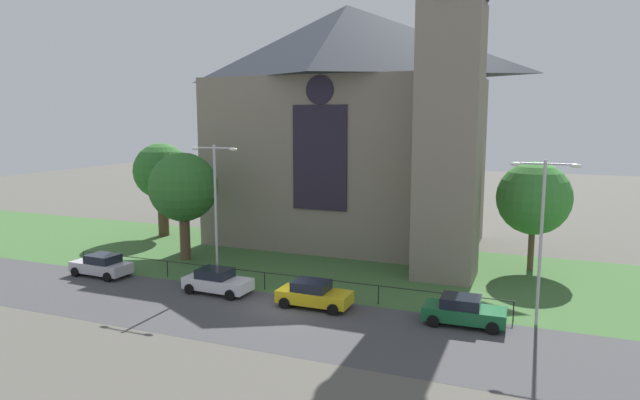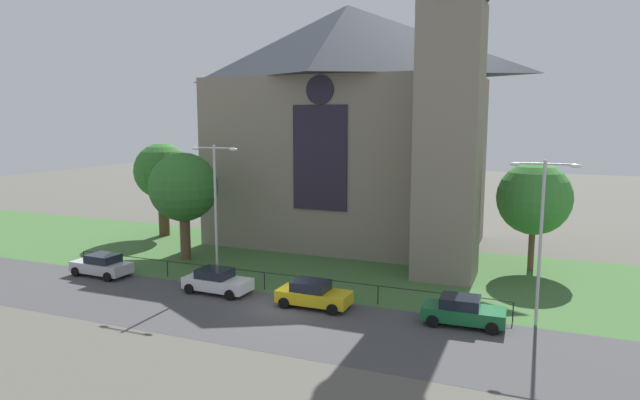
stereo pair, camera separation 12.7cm
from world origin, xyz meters
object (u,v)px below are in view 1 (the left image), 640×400
at_px(tree_left_far, 162,172).
at_px(church_building, 353,123).
at_px(parked_car_white, 217,281).
at_px(tree_right_far, 534,198).
at_px(streetlamp_far, 542,222).
at_px(streetlamp_near, 215,198).
at_px(parked_car_silver, 102,265).
at_px(tree_left_near, 183,188).
at_px(parked_car_green, 463,311).
at_px(parked_car_yellow, 314,294).

bearing_deg(tree_left_far, church_building, 11.63).
bearing_deg(parked_car_white, tree_right_far, 38.07).
bearing_deg(tree_right_far, streetlamp_far, -86.71).
distance_m(streetlamp_near, parked_car_silver, 9.82).
relative_size(tree_left_near, parked_car_white, 1.92).
relative_size(tree_right_far, streetlamp_near, 0.86).
distance_m(parked_car_silver, parked_car_white, 9.38).
bearing_deg(parked_car_green, streetlamp_far, 19.09).
height_order(tree_right_far, streetlamp_far, streetlamp_far).
height_order(tree_left_near, parked_car_silver, tree_left_near).
distance_m(church_building, parked_car_green, 22.05).
bearing_deg(tree_left_far, parked_car_green, -23.63).
bearing_deg(streetlamp_near, parked_car_green, -4.93).
height_order(church_building, tree_right_far, church_building).
height_order(church_building, parked_car_silver, church_building).
xyz_separation_m(tree_right_far, parked_car_silver, (-27.14, -12.70, -4.41)).
distance_m(streetlamp_near, parked_car_green, 16.67).
bearing_deg(tree_left_far, streetlamp_near, -41.02).
distance_m(tree_right_far, parked_car_white, 22.41).
height_order(tree_left_far, streetlamp_far, streetlamp_far).
height_order(tree_left_near, parked_car_white, tree_left_near).
relative_size(tree_right_far, streetlamp_far, 0.90).
height_order(streetlamp_far, parked_car_green, streetlamp_far).
relative_size(streetlamp_near, parked_car_white, 2.12).
distance_m(church_building, parked_car_yellow, 19.31).
relative_size(church_building, parked_car_yellow, 6.19).
relative_size(streetlamp_far, parked_car_silver, 2.02).
relative_size(tree_right_far, parked_car_silver, 1.81).
distance_m(church_building, parked_car_white, 19.16).
xyz_separation_m(tree_left_far, streetlamp_near, (12.88, -11.21, -0.17)).
relative_size(tree_left_near, parked_car_yellow, 1.94).
distance_m(parked_car_yellow, parked_car_green, 8.34).
bearing_deg(streetlamp_near, tree_left_near, 141.39).
distance_m(streetlamp_far, parked_car_yellow, 12.90).
bearing_deg(tree_left_near, parked_car_white, -42.52).
relative_size(tree_left_near, parked_car_silver, 1.91).
distance_m(tree_left_near, parked_car_yellow, 15.53).
bearing_deg(parked_car_yellow, streetlamp_near, 167.11).
distance_m(tree_right_far, parked_car_yellow, 17.79).
relative_size(tree_right_far, parked_car_yellow, 1.84).
bearing_deg(parked_car_yellow, tree_right_far, 49.42).
xyz_separation_m(parked_car_white, parked_car_green, (14.86, 0.24, 0.00)).
distance_m(streetlamp_near, parked_car_yellow, 9.17).
xyz_separation_m(streetlamp_near, parked_car_green, (15.86, -1.37, -4.94)).
bearing_deg(parked_car_silver, streetlamp_near, -168.11).
height_order(church_building, parked_car_white, church_building).
distance_m(tree_left_near, streetlamp_far, 25.64).
height_order(tree_right_far, streetlamp_near, streetlamp_near).
bearing_deg(parked_car_green, tree_left_far, 154.38).
distance_m(streetlamp_far, parked_car_white, 19.07).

